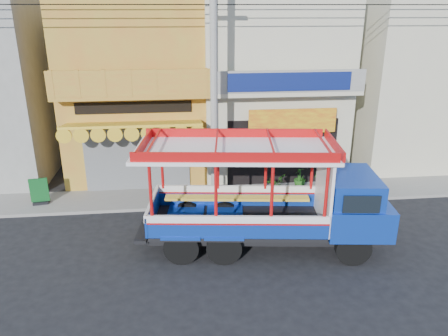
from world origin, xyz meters
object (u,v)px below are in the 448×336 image
at_px(potted_plant_b, 319,181).
at_px(green_sign, 40,193).
at_px(potted_plant_a, 275,185).
at_px(songthaew_truck, 283,197).
at_px(utility_pole, 218,74).
at_px(potted_plant_c, 300,177).

bearing_deg(potted_plant_b, green_sign, 65.36).
bearing_deg(potted_plant_a, songthaew_truck, -152.40).
bearing_deg(green_sign, utility_pole, -4.86).
bearing_deg(utility_pole, potted_plant_b, 8.79).
bearing_deg(utility_pole, green_sign, 175.14).
relative_size(utility_pole, potted_plant_b, 32.24).
relative_size(green_sign, potted_plant_b, 1.19).
bearing_deg(potted_plant_c, potted_plant_b, 97.89).
xyz_separation_m(songthaew_truck, potted_plant_b, (2.55, 3.99, -1.16)).
bearing_deg(potted_plant_c, green_sign, -49.16).
relative_size(utility_pole, potted_plant_a, 33.27).
distance_m(green_sign, potted_plant_b, 11.02).
bearing_deg(potted_plant_c, songthaew_truck, 15.38).
distance_m(utility_pole, potted_plant_a, 5.08).
height_order(utility_pole, songthaew_truck, utility_pole).
bearing_deg(potted_plant_a, potted_plant_b, -46.46).
relative_size(green_sign, potted_plant_a, 1.22).
height_order(potted_plant_b, potted_plant_c, potted_plant_c).
distance_m(utility_pole, green_sign, 8.17).
height_order(potted_plant_a, potted_plant_c, potted_plant_c).
xyz_separation_m(potted_plant_a, potted_plant_c, (1.18, 0.61, 0.02)).
bearing_deg(potted_plant_c, utility_pole, -35.02).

